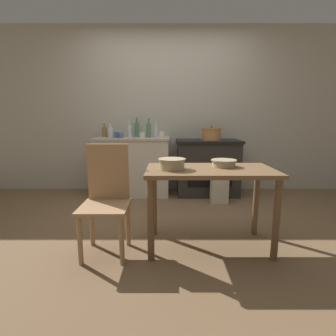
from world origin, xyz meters
TOP-DOWN VIEW (x-y plane):
  - ground_plane at (0.00, 0.00)m, footprint 14.00×14.00m
  - wall_back at (0.00, 1.58)m, footprint 8.00×0.07m
  - counter_cabinet at (-0.53, 1.28)m, footprint 1.12×0.58m
  - stove at (0.61, 1.27)m, footprint 0.95×0.59m
  - work_table at (0.38, -0.43)m, footprint 1.11×0.59m
  - chair at (-0.52, -0.51)m, footprint 0.40×0.40m
  - flour_sack at (0.72, 0.83)m, footprint 0.23×0.16m
  - stock_pot at (0.65, 1.20)m, footprint 0.29×0.29m
  - mixing_bowl_large at (0.04, -0.47)m, footprint 0.23×0.23m
  - mixing_bowl_small at (0.51, -0.34)m, footprint 0.23×0.23m
  - bottle_far_left at (-0.87, 1.37)m, footprint 0.07×0.07m
  - bottle_left at (-0.97, 1.43)m, footprint 0.07×0.07m
  - bottle_mid_left at (-0.47, 1.44)m, footprint 0.07×0.07m
  - bottle_center_left at (-0.57, 1.33)m, footprint 0.06×0.06m
  - bottle_center at (-0.17, 1.34)m, footprint 0.06×0.06m
  - bottle_center_right at (-0.28, 1.31)m, footprint 0.07×0.07m
  - cup_mid_right at (-0.08, 1.14)m, footprint 0.08×0.08m
  - cup_right at (-0.77, 1.25)m, footprint 0.07×0.07m
  - cup_far_right at (-0.68, 1.19)m, footprint 0.08×0.08m
  - cup_end_right at (-0.37, 1.25)m, footprint 0.09×0.09m

SIDE VIEW (x-z plane):
  - ground_plane at x=0.00m, z-range 0.00..0.00m
  - flour_sack at x=0.72m, z-range 0.00..0.40m
  - stove at x=0.61m, z-range 0.00..0.84m
  - counter_cabinet at x=-0.53m, z-range 0.00..0.87m
  - chair at x=-0.52m, z-range 0.02..0.95m
  - work_table at x=0.38m, z-range 0.25..0.97m
  - mixing_bowl_small at x=0.51m, z-range 0.73..0.79m
  - mixing_bowl_large at x=0.04m, z-range 0.73..0.82m
  - cup_end_right at x=-0.37m, z-range 0.87..0.95m
  - cup_far_right at x=-0.68m, z-range 0.87..0.95m
  - cup_right at x=-0.77m, z-range 0.87..0.96m
  - cup_mid_right at x=-0.08m, z-range 0.87..0.97m
  - stock_pot at x=0.65m, z-range 0.83..1.03m
  - bottle_left at x=-0.97m, z-range 0.85..1.05m
  - bottle_far_left at x=-0.87m, z-range 0.85..1.06m
  - bottle_center at x=-0.17m, z-range 0.84..1.09m
  - bottle_center_left at x=-0.57m, z-range 0.84..1.10m
  - bottle_center_right at x=-0.28m, z-range 0.84..1.13m
  - bottle_mid_left at x=-0.47m, z-range 0.84..1.14m
  - wall_back at x=0.00m, z-range 0.00..2.55m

